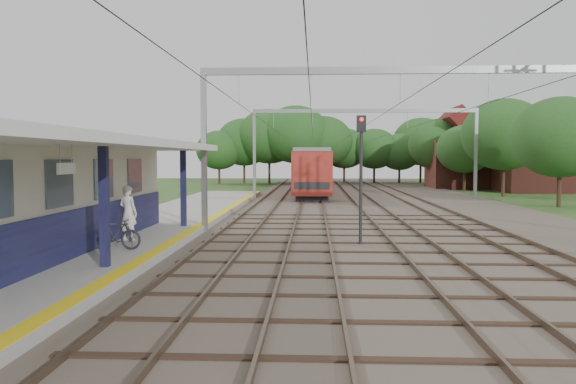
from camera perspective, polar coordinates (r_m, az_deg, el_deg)
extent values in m
plane|color=#2D4C1E|center=(9.15, 4.85, -17.27)|extent=(160.00, 160.00, 0.00)
cube|color=#473D33|center=(38.93, 9.08, -1.26)|extent=(18.00, 90.00, 0.10)
cube|color=gray|center=(23.86, -14.84, -4.01)|extent=(5.00, 52.00, 0.35)
cube|color=yellow|center=(23.26, -9.54, -3.69)|extent=(0.45, 52.00, 0.01)
cube|color=beige|center=(17.79, -26.08, -0.71)|extent=(3.20, 18.00, 3.40)
cube|color=#121339|center=(17.17, -21.24, -4.08)|extent=(0.06, 18.00, 1.40)
cube|color=slate|center=(17.04, -21.32, 0.92)|extent=(0.05, 16.00, 1.30)
cube|color=#121339|center=(15.63, -18.17, -1.43)|extent=(0.22, 0.22, 3.20)
cube|color=#121339|center=(24.23, -10.58, 0.37)|extent=(0.22, 0.22, 3.20)
cube|color=silver|center=(16.36, -24.54, 4.67)|extent=(6.40, 20.00, 0.24)
cube|color=white|center=(13.77, -21.60, 2.24)|extent=(0.06, 0.85, 0.26)
cube|color=brown|center=(38.87, -3.05, -1.04)|extent=(0.07, 88.00, 0.15)
cube|color=brown|center=(38.75, -0.94, -1.05)|extent=(0.07, 88.00, 0.15)
cube|color=brown|center=(38.68, 1.38, -1.06)|extent=(0.07, 88.00, 0.15)
cube|color=brown|center=(38.68, 3.50, -1.06)|extent=(0.07, 88.00, 0.15)
cube|color=brown|center=(38.78, 6.85, -1.07)|extent=(0.07, 88.00, 0.15)
cube|color=brown|center=(38.91, 8.96, -1.07)|extent=(0.07, 88.00, 0.15)
cube|color=brown|center=(39.20, 12.11, -1.07)|extent=(0.07, 88.00, 0.15)
cube|color=brown|center=(39.46, 14.16, -1.07)|extent=(0.07, 88.00, 0.15)
cube|color=gray|center=(24.01, -8.53, 4.07)|extent=(0.22, 0.22, 7.00)
cube|color=gray|center=(24.13, 12.08, 12.01)|extent=(17.00, 0.20, 0.30)
cube|color=gray|center=(43.80, -3.43, 3.82)|extent=(0.22, 0.22, 7.00)
cube|color=gray|center=(45.27, 18.54, 3.64)|extent=(0.22, 0.22, 7.00)
cube|color=gray|center=(43.87, 7.78, 8.18)|extent=(17.00, 0.20, 0.30)
cylinder|color=black|center=(38.75, -2.01, 6.83)|extent=(0.02, 88.00, 0.02)
cylinder|color=black|center=(38.62, 2.46, 6.84)|extent=(0.02, 88.00, 0.02)
cylinder|color=black|center=(38.78, 7.97, 6.80)|extent=(0.02, 88.00, 0.02)
cylinder|color=black|center=(39.27, 13.25, 6.69)|extent=(0.02, 88.00, 0.02)
cylinder|color=#382619|center=(70.24, -5.22, 2.01)|extent=(0.28, 0.28, 2.88)
ellipsoid|color=#184419|center=(70.24, -5.24, 4.88)|extent=(6.72, 6.72, 5.76)
cylinder|color=#382619|center=(71.67, -0.24, 1.91)|extent=(0.28, 0.28, 2.52)
ellipsoid|color=#184419|center=(71.65, -0.24, 4.37)|extent=(5.88, 5.88, 5.04)
cylinder|color=#382619|center=(68.61, 4.64, 2.13)|extent=(0.28, 0.28, 3.24)
ellipsoid|color=#184419|center=(68.63, 4.66, 5.43)|extent=(7.56, 7.56, 6.48)
cylinder|color=#382619|center=(71.07, 9.43, 1.92)|extent=(0.28, 0.28, 2.70)
ellipsoid|color=#184419|center=(71.06, 9.45, 4.58)|extent=(6.30, 6.30, 5.40)
cylinder|color=#382619|center=(48.90, 20.35, 0.95)|extent=(0.28, 0.28, 2.52)
ellipsoid|color=#184419|center=(48.87, 20.43, 4.56)|extent=(5.88, 5.88, 5.04)
cylinder|color=#382619|center=(64.43, 16.46, 1.75)|extent=(0.28, 0.28, 2.88)
ellipsoid|color=#184419|center=(64.43, 16.52, 4.88)|extent=(6.72, 6.72, 5.76)
cube|color=brown|center=(58.59, 24.06, 2.22)|extent=(7.00, 6.00, 4.50)
cube|color=maroon|center=(58.62, 24.14, 5.30)|extent=(4.99, 6.12, 4.99)
cube|color=brown|center=(62.72, 17.80, 2.65)|extent=(8.00, 6.00, 5.00)
cube|color=maroon|center=(62.77, 17.86, 5.75)|extent=(5.52, 6.12, 5.52)
imported|color=silver|center=(20.37, -15.93, -2.06)|extent=(0.83, 0.69, 1.94)
imported|color=black|center=(18.55, -17.14, -4.08)|extent=(1.68, 0.56, 1.00)
cube|color=black|center=(48.31, 2.49, 0.02)|extent=(2.33, 16.62, 0.44)
cube|color=maroon|center=(48.23, 2.49, 2.17)|extent=(2.91, 18.07, 3.16)
cube|color=black|center=(48.23, 2.50, 2.56)|extent=(2.95, 16.62, 0.90)
cube|color=slate|center=(48.23, 2.50, 4.19)|extent=(2.68, 18.07, 0.28)
cube|color=black|center=(66.95, 2.54, 0.99)|extent=(2.33, 16.62, 0.44)
cube|color=maroon|center=(66.90, 2.55, 2.54)|extent=(2.91, 18.07, 3.16)
cube|color=black|center=(66.89, 2.55, 2.82)|extent=(2.95, 16.62, 0.90)
cube|color=slate|center=(66.89, 2.55, 4.00)|extent=(2.68, 18.07, 0.28)
cylinder|color=black|center=(20.49, 7.41, 0.50)|extent=(0.14, 0.14, 4.37)
cube|color=black|center=(20.50, 7.46, 6.88)|extent=(0.36, 0.26, 0.60)
sphere|color=red|center=(20.41, 7.49, 7.32)|extent=(0.15, 0.15, 0.15)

